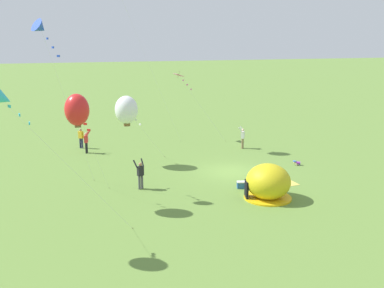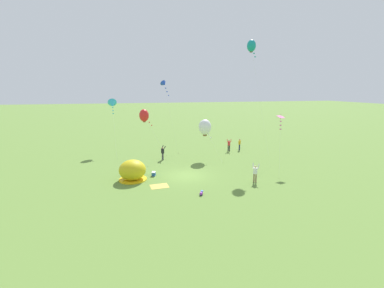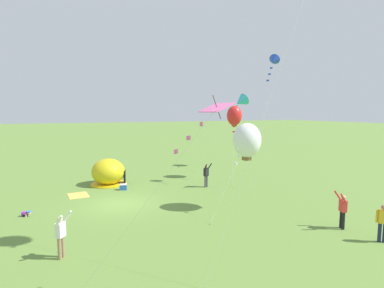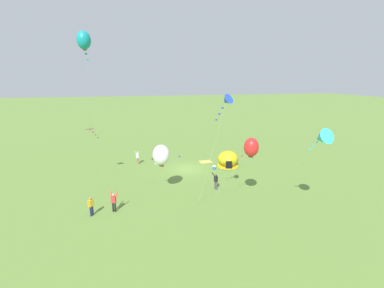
# 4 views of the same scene
# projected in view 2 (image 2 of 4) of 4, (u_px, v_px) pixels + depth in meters

# --- Properties ---
(ground_plane) EXTENTS (300.00, 300.00, 0.00)m
(ground_plane) POSITION_uv_depth(u_px,v_px,m) (187.00, 176.00, 27.50)
(ground_plane) COLOR olive
(popup_tent) EXTENTS (2.81, 2.81, 2.10)m
(popup_tent) POSITION_uv_depth(u_px,v_px,m) (133.00, 170.00, 26.06)
(popup_tent) COLOR gold
(popup_tent) RESTS_ON ground
(picnic_blanket) EXTENTS (1.80, 1.43, 0.01)m
(picnic_blanket) POSITION_uv_depth(u_px,v_px,m) (159.00, 186.00, 24.51)
(picnic_blanket) COLOR gold
(picnic_blanket) RESTS_ON ground
(cooler_box) EXTENTS (0.50, 0.61, 0.44)m
(cooler_box) POSITION_uv_depth(u_px,v_px,m) (154.00, 174.00, 27.43)
(cooler_box) COLOR #2659B2
(cooler_box) RESTS_ON ground
(toddler_crawling) EXTENTS (0.43, 0.54, 0.32)m
(toddler_crawling) POSITION_uv_depth(u_px,v_px,m) (201.00, 193.00, 22.49)
(toddler_crawling) COLOR purple
(toddler_crawling) RESTS_ON ground
(person_near_tent) EXTENTS (0.43, 0.46, 1.72)m
(person_near_tent) POSITION_uv_depth(u_px,v_px,m) (240.00, 144.00, 38.92)
(person_near_tent) COLOR #1E2347
(person_near_tent) RESTS_ON ground
(person_center_field) EXTENTS (0.71, 0.61, 1.89)m
(person_center_field) POSITION_uv_depth(u_px,v_px,m) (229.00, 145.00, 38.20)
(person_center_field) COLOR black
(person_center_field) RESTS_ON ground
(person_watching_sky) EXTENTS (0.72, 0.68, 1.89)m
(person_watching_sky) POSITION_uv_depth(u_px,v_px,m) (255.00, 173.00, 25.40)
(person_watching_sky) COLOR #8C7251
(person_watching_sky) RESTS_ON ground
(person_arms_raised) EXTENTS (0.62, 0.72, 1.89)m
(person_arms_raised) POSITION_uv_depth(u_px,v_px,m) (163.00, 152.00, 33.46)
(person_arms_raised) COLOR #4C4C51
(person_arms_raised) RESTS_ON ground
(kite_pink) EXTENTS (2.65, 4.30, 6.32)m
(kite_pink) POSITION_uv_depth(u_px,v_px,m) (281.00, 119.00, 29.37)
(kite_pink) COLOR silver
(kite_pink) RESTS_ON ground
(kite_teal) EXTENTS (1.14, 6.51, 15.33)m
(kite_teal) POSITION_uv_depth(u_px,v_px,m) (251.00, 46.00, 33.17)
(kite_teal) COLOR silver
(kite_teal) RESTS_ON ground
(kite_white) EXTENTS (2.28, 4.01, 5.19)m
(kite_white) POSITION_uv_depth(u_px,v_px,m) (205.00, 127.00, 33.95)
(kite_white) COLOR silver
(kite_white) RESTS_ON ground
(kite_red) EXTENTS (3.44, 2.49, 6.38)m
(kite_red) POSITION_uv_depth(u_px,v_px,m) (144.00, 115.00, 35.58)
(kite_red) COLOR silver
(kite_red) RESTS_ON ground
(kite_blue) EXTENTS (2.13, 3.30, 10.34)m
(kite_blue) POSITION_uv_depth(u_px,v_px,m) (164.00, 84.00, 36.89)
(kite_blue) COLOR silver
(kite_blue) RESTS_ON ground
(kite_cyan) EXTENTS (1.42, 6.44, 7.75)m
(kite_cyan) POSITION_uv_depth(u_px,v_px,m) (112.00, 104.00, 37.53)
(kite_cyan) COLOR silver
(kite_cyan) RESTS_ON ground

